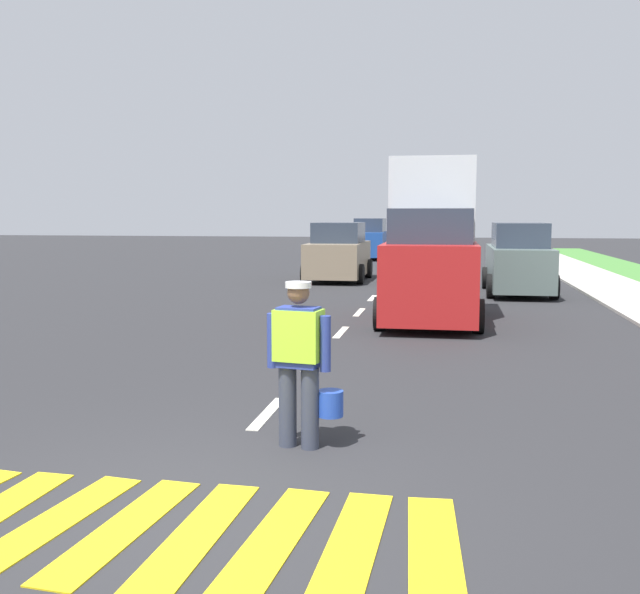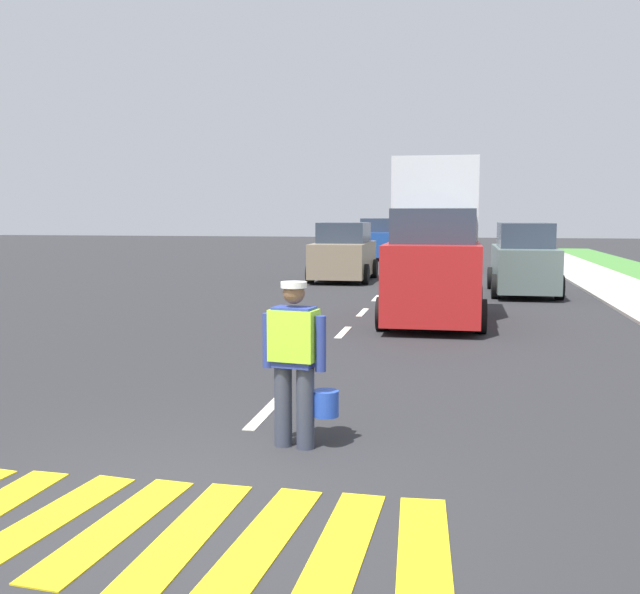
% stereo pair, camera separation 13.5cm
% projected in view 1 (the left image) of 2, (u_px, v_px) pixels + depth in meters
% --- Properties ---
extents(ground_plane, '(96.00, 96.00, 0.00)m').
position_uv_depth(ground_plane, '(390.00, 279.00, 26.48)').
color(ground_plane, '#28282B').
extents(crosswalk_stripes, '(4.53, 1.93, 0.01)m').
position_uv_depth(crosswalk_stripes, '(161.00, 530.00, 5.39)').
color(crosswalk_stripes, yellow).
rests_on(crosswalk_stripes, ground).
extents(lane_center_line, '(0.14, 46.40, 0.01)m').
position_uv_depth(lane_center_line, '(398.00, 270.00, 30.59)').
color(lane_center_line, silver).
rests_on(lane_center_line, ground).
extents(road_worker, '(0.77, 0.36, 1.67)m').
position_uv_depth(road_worker, '(301.00, 356.00, 7.24)').
color(road_worker, '#383D4C').
rests_on(road_worker, ground).
extents(delivery_truck, '(2.16, 4.60, 3.54)m').
position_uv_depth(delivery_truck, '(431.00, 247.00, 15.96)').
color(delivery_truck, red).
rests_on(delivery_truck, ground).
extents(car_oncoming_third, '(1.92, 4.05, 2.11)m').
position_uv_depth(car_oncoming_third, '(370.00, 240.00, 37.88)').
color(car_oncoming_third, '#1E4799').
rests_on(car_oncoming_third, ground).
extents(car_oncoming_second, '(2.10, 4.16, 2.04)m').
position_uv_depth(car_oncoming_second, '(338.00, 254.00, 25.71)').
color(car_oncoming_second, gray).
rests_on(car_oncoming_second, ground).
extents(car_parked_far, '(1.92, 4.39, 2.08)m').
position_uv_depth(car_parked_far, '(518.00, 261.00, 21.38)').
color(car_parked_far, slate).
rests_on(car_parked_far, ground).
extents(car_outgoing_far, '(2.10, 4.19, 2.03)m').
position_uv_depth(car_outgoing_far, '(442.00, 247.00, 30.67)').
color(car_outgoing_far, silver).
rests_on(car_outgoing_far, ground).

